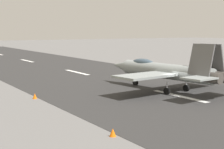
{
  "coord_description": "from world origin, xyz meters",
  "views": [
    {
      "loc": [
        -27.66,
        25.23,
        6.95
      ],
      "look_at": [
        4.15,
        5.64,
        2.2
      ],
      "focal_mm": 56.95,
      "sensor_mm": 36.0,
      "label": 1
    }
  ],
  "objects_px": {
    "fighter_jet": "(166,70)",
    "crew_person": "(145,68)",
    "marker_cone_near": "(113,132)",
    "marker_cone_mid": "(35,96)"
  },
  "relations": [
    {
      "from": "fighter_jet",
      "to": "marker_cone_mid",
      "type": "height_order",
      "value": "fighter_jet"
    },
    {
      "from": "marker_cone_near",
      "to": "marker_cone_mid",
      "type": "height_order",
      "value": "same"
    },
    {
      "from": "fighter_jet",
      "to": "crew_person",
      "type": "height_order",
      "value": "fighter_jet"
    },
    {
      "from": "fighter_jet",
      "to": "marker_cone_mid",
      "type": "distance_m",
      "value": 14.79
    },
    {
      "from": "crew_person",
      "to": "marker_cone_near",
      "type": "xyz_separation_m",
      "value": [
        -26.22,
        22.37,
        -0.51
      ]
    },
    {
      "from": "fighter_jet",
      "to": "marker_cone_near",
      "type": "height_order",
      "value": "fighter_jet"
    },
    {
      "from": "fighter_jet",
      "to": "marker_cone_near",
      "type": "xyz_separation_m",
      "value": [
        -11.63,
        14.26,
        -2.06
      ]
    },
    {
      "from": "crew_person",
      "to": "marker_cone_mid",
      "type": "bearing_deg",
      "value": 116.69
    },
    {
      "from": "marker_cone_near",
      "to": "marker_cone_mid",
      "type": "xyz_separation_m",
      "value": [
        14.97,
        0.0,
        0.0
      ]
    },
    {
      "from": "marker_cone_near",
      "to": "marker_cone_mid",
      "type": "bearing_deg",
      "value": 0.0
    }
  ]
}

